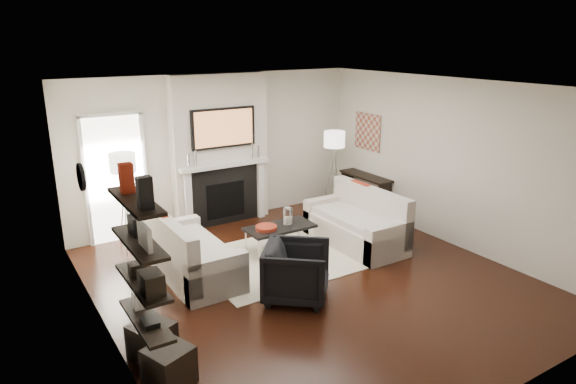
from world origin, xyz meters
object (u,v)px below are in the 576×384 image
armchair (297,269)px  lamp_left_shade (122,163)px  coffee_table (280,227)px  ottoman_near (152,341)px  loveseat_right_base (355,232)px  loveseat_left_base (194,262)px  lamp_right_shade (334,139)px

armchair → lamp_left_shade: 3.27m
coffee_table → ottoman_near: 3.16m
loveseat_right_base → ottoman_near: 4.05m
loveseat_left_base → ottoman_near: 1.96m
loveseat_right_base → armchair: size_ratio=2.18×
loveseat_right_base → armchair: (-1.82, -1.03, 0.20)m
loveseat_left_base → loveseat_right_base: same height
ottoman_near → lamp_right_shade: bearing=31.9°
armchair → ottoman_near: 2.05m
loveseat_left_base → ottoman_near: bearing=-125.1°
coffee_table → armchair: armchair is taller
armchair → lamp_left_shade: lamp_left_shade is taller
loveseat_left_base → armchair: (0.89, -1.33, 0.20)m
coffee_table → lamp_right_shade: lamp_right_shade is taller
loveseat_left_base → coffee_table: bearing=4.5°
lamp_right_shade → lamp_left_shade: bearing=176.5°
loveseat_right_base → ottoman_near: bearing=-161.3°
coffee_table → lamp_left_shade: (-2.02, 1.32, 1.05)m
armchair → loveseat_right_base: bearing=-20.2°
lamp_left_shade → lamp_right_shade: same height
armchair → lamp_right_shade: lamp_right_shade is taller
lamp_left_shade → lamp_right_shade: bearing=-3.5°
loveseat_left_base → lamp_right_shade: 3.81m
loveseat_left_base → loveseat_right_base: 2.72m
coffee_table → ottoman_near: coffee_table is taller
coffee_table → armchair: size_ratio=1.33×
armchair → lamp_left_shade: bearing=67.1°
coffee_table → lamp_right_shade: size_ratio=2.75×
lamp_left_shade → ottoman_near: (-0.62, -3.05, -1.25)m
armchair → lamp_right_shade: bearing=-4.2°
ottoman_near → loveseat_left_base: bearing=54.9°
loveseat_right_base → coffee_table: same height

